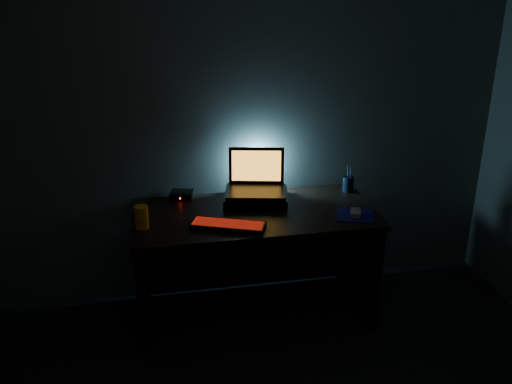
# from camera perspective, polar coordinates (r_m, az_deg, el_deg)

# --- Properties ---
(room) EXTENTS (3.50, 4.00, 2.50)m
(room) POSITION_cam_1_polar(r_m,az_deg,el_deg) (1.90, 8.92, -8.26)
(room) COLOR black
(room) RESTS_ON ground
(desk) EXTENTS (1.50, 0.70, 0.75)m
(desk) POSITION_cam_1_polar(r_m,az_deg,el_deg) (3.68, -0.33, -5.33)
(desk) COLOR black
(desk) RESTS_ON ground
(riser) EXTENTS (0.45, 0.38, 0.06)m
(riser) POSITION_cam_1_polar(r_m,az_deg,el_deg) (3.67, -0.00, -0.49)
(riser) COLOR black
(riser) RESTS_ON desk
(laptop) EXTENTS (0.43, 0.35, 0.26)m
(laptop) POSITION_cam_1_polar(r_m,az_deg,el_deg) (3.68, 0.01, 1.11)
(laptop) COLOR black
(laptop) RESTS_ON riser
(keyboard) EXTENTS (0.45, 0.29, 0.03)m
(keyboard) POSITION_cam_1_polar(r_m,az_deg,el_deg) (3.33, -2.82, -3.33)
(keyboard) COLOR black
(keyboard) RESTS_ON desk
(mousepad) EXTENTS (0.27, 0.26, 0.00)m
(mousepad) POSITION_cam_1_polar(r_m,az_deg,el_deg) (3.53, 9.91, -2.31)
(mousepad) COLOR #0C0C54
(mousepad) RESTS_ON desk
(mouse) EXTENTS (0.09, 0.11, 0.03)m
(mouse) POSITION_cam_1_polar(r_m,az_deg,el_deg) (3.52, 9.93, -2.06)
(mouse) COLOR gray
(mouse) RESTS_ON mousepad
(pen_cup) EXTENTS (0.10, 0.10, 0.11)m
(pen_cup) POSITION_cam_1_polar(r_m,az_deg,el_deg) (3.86, 9.20, 0.80)
(pen_cup) COLOR black
(pen_cup) RESTS_ON desk
(juice_glass) EXTENTS (0.09, 0.09, 0.14)m
(juice_glass) POSITION_cam_1_polar(r_m,az_deg,el_deg) (3.36, -11.36, -2.48)
(juice_glass) COLOR #EEA30C
(juice_glass) RESTS_ON desk
(router) EXTENTS (0.17, 0.15, 0.05)m
(router) POSITION_cam_1_polar(r_m,az_deg,el_deg) (3.74, -7.42, -0.29)
(router) COLOR black
(router) RESTS_ON desk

